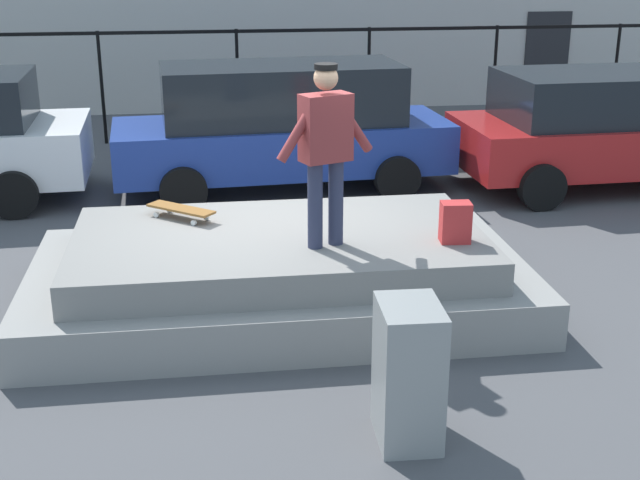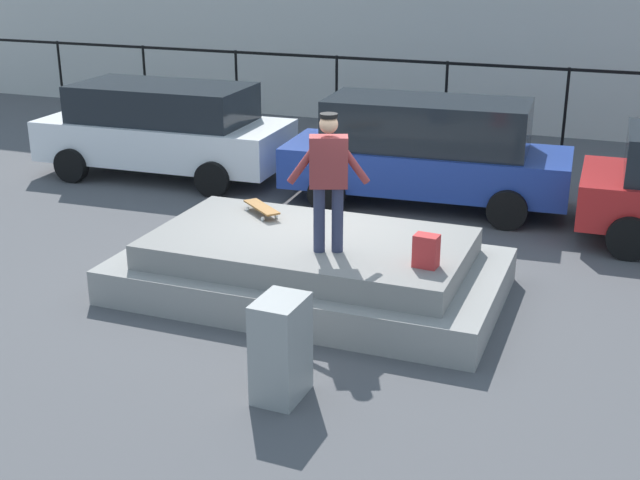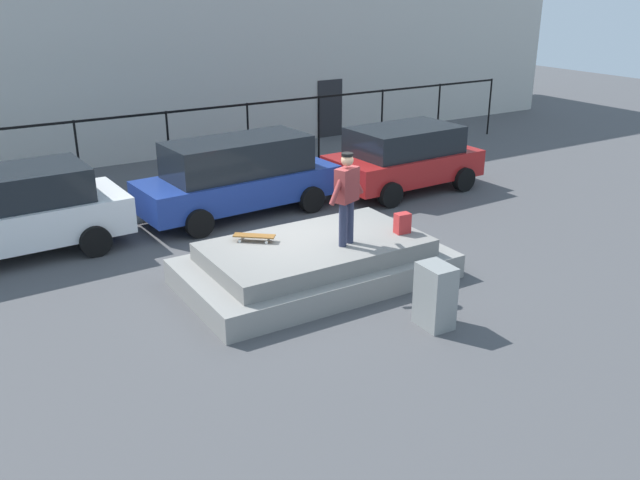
{
  "view_description": "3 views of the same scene",
  "coord_description": "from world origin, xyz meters",
  "px_view_note": "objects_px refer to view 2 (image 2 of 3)",
  "views": [
    {
      "loc": [
        -0.68,
        -8.43,
        3.51
      ],
      "look_at": [
        0.55,
        0.36,
        0.38
      ],
      "focal_mm": 48.27,
      "sensor_mm": 36.0,
      "label": 1
    },
    {
      "loc": [
        3.74,
        -9.84,
        4.39
      ],
      "look_at": [
        -0.21,
        0.47,
        0.37
      ],
      "focal_mm": 47.03,
      "sensor_mm": 36.0,
      "label": 2
    },
    {
      "loc": [
        -6.0,
        -10.41,
        5.27
      ],
      "look_at": [
        0.56,
        0.23,
        0.45
      ],
      "focal_mm": 38.06,
      "sensor_mm": 36.0,
      "label": 3
    }
  ],
  "objects_px": {
    "skateboarder": "(328,173)",
    "backpack": "(426,251)",
    "skateboard": "(262,208)",
    "car_blue_hatchback_mid": "(426,151)",
    "utility_box": "(281,349)",
    "car_white_hatchback_near": "(164,128)"
  },
  "relations": [
    {
      "from": "skateboarder",
      "to": "skateboard",
      "type": "relative_size",
      "value": 2.36
    },
    {
      "from": "skateboard",
      "to": "backpack",
      "type": "bearing_deg",
      "value": -22.56
    },
    {
      "from": "backpack",
      "to": "skateboarder",
      "type": "bearing_deg",
      "value": 1.55
    },
    {
      "from": "utility_box",
      "to": "skateboard",
      "type": "bearing_deg",
      "value": 119.68
    },
    {
      "from": "skateboard",
      "to": "backpack",
      "type": "height_order",
      "value": "backpack"
    },
    {
      "from": "skateboarder",
      "to": "car_white_hatchback_near",
      "type": "bearing_deg",
      "value": 137.36
    },
    {
      "from": "skateboarder",
      "to": "backpack",
      "type": "height_order",
      "value": "skateboarder"
    },
    {
      "from": "skateboarder",
      "to": "car_blue_hatchback_mid",
      "type": "relative_size",
      "value": 0.35
    },
    {
      "from": "skateboard",
      "to": "car_white_hatchback_near",
      "type": "relative_size",
      "value": 0.15
    },
    {
      "from": "car_white_hatchback_near",
      "to": "car_blue_hatchback_mid",
      "type": "bearing_deg",
      "value": -0.63
    },
    {
      "from": "skateboarder",
      "to": "utility_box",
      "type": "xyz_separation_m",
      "value": [
        0.3,
        -2.14,
        -1.22
      ]
    },
    {
      "from": "skateboard",
      "to": "car_blue_hatchback_mid",
      "type": "relative_size",
      "value": 0.15
    },
    {
      "from": "backpack",
      "to": "car_blue_hatchback_mid",
      "type": "height_order",
      "value": "car_blue_hatchback_mid"
    },
    {
      "from": "car_blue_hatchback_mid",
      "to": "utility_box",
      "type": "bearing_deg",
      "value": -87.85
    },
    {
      "from": "skateboarder",
      "to": "car_blue_hatchback_mid",
      "type": "distance_m",
      "value": 4.7
    },
    {
      "from": "skateboard",
      "to": "car_white_hatchback_near",
      "type": "distance_m",
      "value": 5.25
    },
    {
      "from": "skateboarder",
      "to": "utility_box",
      "type": "distance_m",
      "value": 2.48
    },
    {
      "from": "car_white_hatchback_near",
      "to": "utility_box",
      "type": "relative_size",
      "value": 4.51
    },
    {
      "from": "skateboard",
      "to": "car_white_hatchback_near",
      "type": "bearing_deg",
      "value": 135.43
    },
    {
      "from": "utility_box",
      "to": "skateboarder",
      "type": "bearing_deg",
      "value": 99.86
    },
    {
      "from": "utility_box",
      "to": "car_white_hatchback_near",
      "type": "bearing_deg",
      "value": 130.27
    },
    {
      "from": "backpack",
      "to": "utility_box",
      "type": "height_order",
      "value": "backpack"
    }
  ]
}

